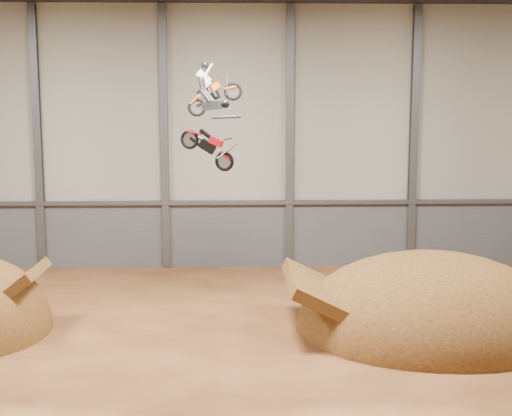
{
  "coord_description": "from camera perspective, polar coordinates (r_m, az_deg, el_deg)",
  "views": [
    {
      "loc": [
        0.31,
        -23.22,
        9.04
      ],
      "look_at": [
        1.19,
        4.0,
        4.89
      ],
      "focal_mm": 50.0,
      "sensor_mm": 36.0,
      "label": 1
    }
  ],
  "objects": [
    {
      "name": "steel_column_2",
      "position": [
        38.24,
        -7.34,
        5.55
      ],
      "size": [
        0.4,
        0.36,
        13.9
      ],
      "primitive_type": "cube",
      "color": "#47494F",
      "rests_on": "ground"
    },
    {
      "name": "back_wall",
      "position": [
        38.27,
        -2.32,
        5.61
      ],
      "size": [
        40.0,
        0.1,
        14.0
      ],
      "primitive_type": "cube",
      "color": "#9D9A8B",
      "rests_on": "ground"
    },
    {
      "name": "steel_column_3",
      "position": [
        38.19,
        2.71,
        5.6
      ],
      "size": [
        0.4,
        0.36,
        13.9
      ],
      "primitive_type": "cube",
      "color": "#47494F",
      "rests_on": "ground"
    },
    {
      "name": "steel_column_4",
      "position": [
        39.29,
        12.5,
        5.5
      ],
      "size": [
        0.4,
        0.36,
        13.9
      ],
      "primitive_type": "cube",
      "color": "#47494F",
      "rests_on": "ground"
    },
    {
      "name": "floor",
      "position": [
        24.92,
        -2.49,
        -12.61
      ],
      "size": [
        40.0,
        40.0,
        0.0
      ],
      "primitive_type": "plane",
      "color": "#4F2A15",
      "rests_on": "ground"
    },
    {
      "name": "steel_column_1",
      "position": [
        39.44,
        -17.07,
        5.33
      ],
      "size": [
        0.4,
        0.36,
        13.9
      ],
      "primitive_type": "cube",
      "color": "#47494F",
      "rests_on": "ground"
    },
    {
      "name": "fmx_rider_b",
      "position": [
        26.01,
        -4.33,
        6.79
      ],
      "size": [
        3.95,
        2.19,
        3.73
      ],
      "primitive_type": null,
      "rotation": [
        0.0,
        0.51,
        -0.36
      ],
      "color": "red"
    },
    {
      "name": "lower_band_back",
      "position": [
        38.81,
        -2.27,
        -2.16
      ],
      "size": [
        39.8,
        0.18,
        3.5
      ],
      "primitive_type": "cube",
      "color": "#4D4E54",
      "rests_on": "ground"
    },
    {
      "name": "landing_ramp",
      "position": [
        29.55,
        13.76,
        -9.4
      ],
      "size": [
        10.67,
        9.44,
        6.16
      ],
      "primitive_type": "ellipsoid",
      "color": "#402510",
      "rests_on": "ground"
    },
    {
      "name": "fmx_rider_a",
      "position": [
        28.74,
        -3.02,
        10.08
      ],
      "size": [
        2.95,
        1.0,
        2.8
      ],
      "primitive_type": null,
      "rotation": [
        0.0,
        -0.41,
        0.05
      ],
      "color": "#D7520F"
    },
    {
      "name": "steel_rail",
      "position": [
        38.36,
        -2.29,
        0.44
      ],
      "size": [
        39.8,
        0.35,
        0.2
      ],
      "primitive_type": "cube",
      "color": "#47494F",
      "rests_on": "lower_band_back"
    }
  ]
}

